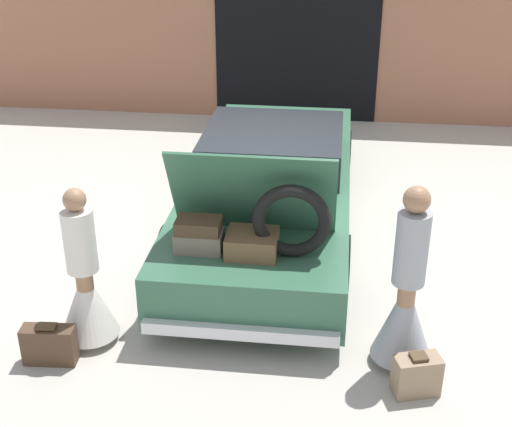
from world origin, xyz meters
TOP-DOWN VIEW (x-y plane):
  - ground_plane at (0.00, 0.00)m, footprint 40.00×40.00m
  - garage_wall_back at (0.00, 4.31)m, footprint 12.00×0.14m
  - car at (0.00, -0.01)m, footprint 1.95×5.32m
  - person_left at (-1.46, -2.54)m, footprint 0.55×0.55m
  - person_right at (1.46, -2.53)m, footprint 0.55×0.55m
  - suitcase_beside_left_person at (-1.71, -2.92)m, footprint 0.49×0.21m
  - suitcase_beside_right_person at (1.57, -2.94)m, footprint 0.44×0.32m

SIDE VIEW (x-z plane):
  - ground_plane at x=0.00m, z-range 0.00..0.00m
  - suitcase_beside_right_person at x=1.57m, z-range -0.01..0.38m
  - suitcase_beside_left_person at x=-1.71m, z-range -0.01..0.39m
  - car at x=0.00m, z-range -0.31..1.42m
  - person_left at x=-1.46m, z-range -0.22..1.36m
  - person_right at x=1.46m, z-range -0.24..1.52m
  - garage_wall_back at x=0.00m, z-range -0.01..2.79m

